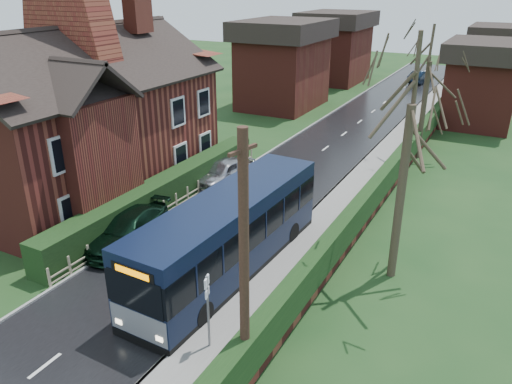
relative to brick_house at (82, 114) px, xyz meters
The scene contains 18 objects.
ground 10.87m from the brick_house, 28.67° to the right, with size 140.00×140.00×0.00m, color #28461E.
road 11.07m from the brick_house, 30.89° to the left, with size 6.00×100.00×0.02m, color black.
pavement 14.64m from the brick_house, 21.92° to the left, with size 2.50×100.00×0.14m, color slate.
kerb_right 13.59m from the brick_house, 23.91° to the left, with size 0.12×100.00×0.14m, color gray.
kerb_left 8.85m from the brick_house, 42.59° to the left, with size 0.12×100.00×0.10m, color gray.
front_hedge 6.02m from the brick_house, ahead, with size 1.20×16.00×1.60m, color black.
picket_fence 6.83m from the brick_house, ahead, with size 0.10×16.00×0.90m, color tan, non-canonical shape.
right_wall_hedge 15.80m from the brick_house, 19.77° to the left, with size 0.60×50.00×1.80m.
brick_house is the anchor object (origin of this frame).
bus 11.81m from the brick_house, 17.72° to the right, with size 2.81×10.69×3.22m.
car_silver 8.22m from the brick_house, 36.34° to the left, with size 1.75×4.35×1.48m, color #ABAAAF.
car_green 7.78m from the brick_house, 31.86° to the right, with size 2.00×4.91×1.43m, color black.
car_distant 42.08m from the brick_house, 76.54° to the left, with size 1.47×4.20×1.39m, color black.
bus_stop_sign 15.14m from the brick_house, 31.41° to the right, with size 0.19×0.40×2.71m.
telegraph_pole 16.94m from the brick_house, 30.86° to the right, with size 0.27×0.99×7.73m.
tree_right_near 17.02m from the brick_house, ahead, with size 4.54×4.54×9.79m.
tree_right_far 20.68m from the brick_house, 44.20° to the left, with size 4.59×4.59×8.86m.
tree_house_side 6.99m from the brick_house, 117.10° to the left, with size 4.81×4.81×10.93m.
Camera 1 is at (11.20, -13.46, 10.80)m, focal length 35.00 mm.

